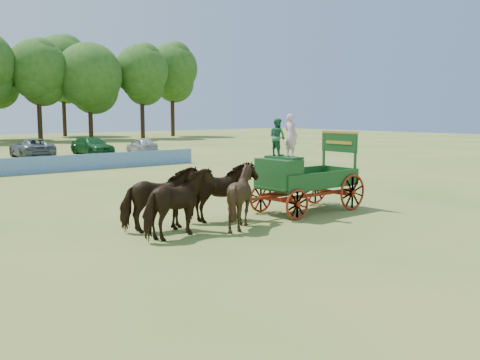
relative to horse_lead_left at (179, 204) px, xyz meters
name	(u,v)px	position (x,y,z in m)	size (l,w,h in m)	color
ground	(198,220)	(1.93, 1.78, -1.03)	(160.00, 160.00, 0.00)	#9C8F46
horse_lead_left	(179,204)	(0.00, 0.00, 0.00)	(1.11, 2.44, 2.06)	black
horse_lead_right	(160,199)	(0.00, 1.10, 0.00)	(1.11, 2.44, 2.06)	black
horse_wheel_left	(241,196)	(2.40, 0.00, 0.00)	(1.66, 1.87, 2.06)	black
horse_wheel_right	(221,192)	(2.40, 1.10, 0.00)	(1.11, 2.44, 2.06)	black
farm_dray	(294,172)	(5.39, 0.56, 0.53)	(5.99, 2.00, 3.68)	#A52D10
sponsor_banner	(10,167)	(0.93, 19.78, -0.50)	(26.00, 0.08, 1.05)	blue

